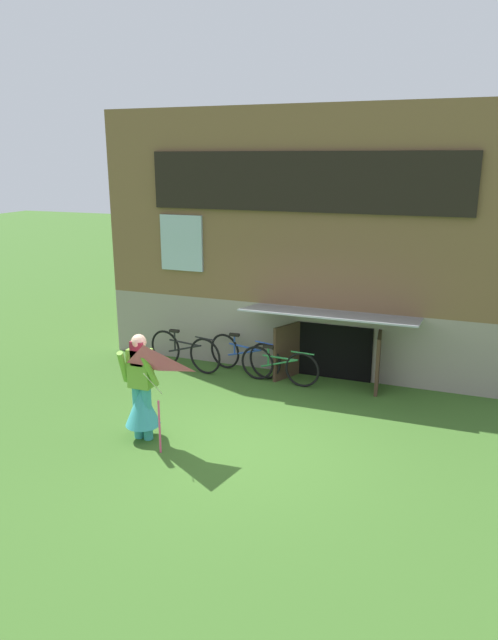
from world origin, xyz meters
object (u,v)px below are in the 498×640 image
bicycle_blue (244,355)px  person (142,396)px  bicycle_black (185,351)px  kite (145,371)px  bicycle_green (279,365)px

bicycle_blue → person: bearing=-82.7°
bicycle_black → person: bearing=-64.4°
person → kite: (0.37, -0.48, 0.61)m
bicycle_green → bicycle_blue: bearing=166.3°
person → kite: person is taller
person → bicycle_blue: person is taller
person → bicycle_blue: 3.12m
person → bicycle_black: bearing=100.6°
bicycle_green → bicycle_black: size_ratio=0.92×
kite → bicycle_blue: (0.07, 3.55, -0.92)m
person → kite: size_ratio=1.03×
person → kite: 0.86m
bicycle_black → bicycle_green: bearing=9.6°
bicycle_green → bicycle_blue: bicycle_blue is taller
kite → bicycle_black: kite is taller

